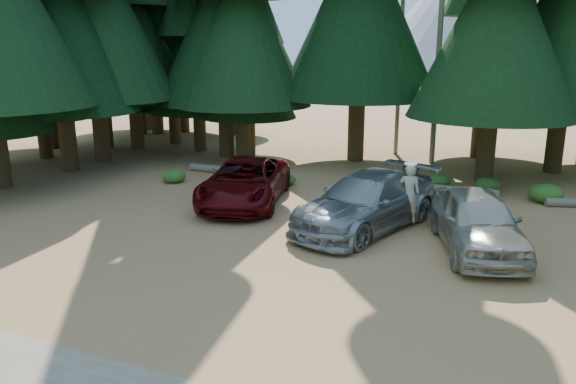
{
  "coord_description": "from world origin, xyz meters",
  "views": [
    {
      "loc": [
        4.48,
        -11.57,
        5.31
      ],
      "look_at": [
        -1.46,
        2.64,
        1.25
      ],
      "focal_mm": 35.0,
      "sensor_mm": 36.0,
      "label": 1
    }
  ],
  "objects_px": {
    "red_pickup": "(245,182)",
    "silver_minivan_right": "(477,221)",
    "silver_minivan_center": "(367,202)",
    "frisbee_player": "(409,193)",
    "log_left": "(237,171)",
    "log_mid": "(453,189)"
  },
  "relations": [
    {
      "from": "frisbee_player",
      "to": "log_left",
      "type": "height_order",
      "value": "frisbee_player"
    },
    {
      "from": "frisbee_player",
      "to": "log_mid",
      "type": "relative_size",
      "value": 0.56
    },
    {
      "from": "red_pickup",
      "to": "silver_minivan_right",
      "type": "xyz_separation_m",
      "value": [
        7.75,
        -1.74,
        0.05
      ]
    },
    {
      "from": "frisbee_player",
      "to": "log_left",
      "type": "bearing_deg",
      "value": -41.41
    },
    {
      "from": "log_left",
      "to": "frisbee_player",
      "type": "bearing_deg",
      "value": -27.98
    },
    {
      "from": "silver_minivan_right",
      "to": "frisbee_player",
      "type": "distance_m",
      "value": 2.35
    },
    {
      "from": "red_pickup",
      "to": "frisbee_player",
      "type": "height_order",
      "value": "frisbee_player"
    },
    {
      "from": "frisbee_player",
      "to": "silver_minivan_right",
      "type": "bearing_deg",
      "value": 137.72
    },
    {
      "from": "frisbee_player",
      "to": "log_mid",
      "type": "xyz_separation_m",
      "value": [
        0.78,
        4.75,
        -0.94
      ]
    },
    {
      "from": "red_pickup",
      "to": "silver_minivan_right",
      "type": "relative_size",
      "value": 1.15
    },
    {
      "from": "silver_minivan_center",
      "to": "frisbee_player",
      "type": "relative_size",
      "value": 3.13
    },
    {
      "from": "silver_minivan_center",
      "to": "frisbee_player",
      "type": "bearing_deg",
      "value": 40.75
    },
    {
      "from": "silver_minivan_center",
      "to": "log_left",
      "type": "bearing_deg",
      "value": 163.92
    },
    {
      "from": "frisbee_player",
      "to": "log_mid",
      "type": "bearing_deg",
      "value": -112.39
    },
    {
      "from": "log_left",
      "to": "log_mid",
      "type": "relative_size",
      "value": 1.39
    },
    {
      "from": "red_pickup",
      "to": "log_mid",
      "type": "xyz_separation_m",
      "value": [
        6.49,
        4.15,
        -0.62
      ]
    },
    {
      "from": "log_left",
      "to": "log_mid",
      "type": "height_order",
      "value": "log_left"
    },
    {
      "from": "frisbee_player",
      "to": "log_left",
      "type": "xyz_separation_m",
      "value": [
        -7.98,
        4.29,
        -0.92
      ]
    },
    {
      "from": "frisbee_player",
      "to": "log_left",
      "type": "distance_m",
      "value": 9.1
    },
    {
      "from": "silver_minivan_center",
      "to": "log_left",
      "type": "xyz_separation_m",
      "value": [
        -6.83,
        4.75,
        -0.65
      ]
    },
    {
      "from": "red_pickup",
      "to": "log_mid",
      "type": "relative_size",
      "value": 1.69
    },
    {
      "from": "silver_minivan_right",
      "to": "log_mid",
      "type": "bearing_deg",
      "value": 83.97
    }
  ]
}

